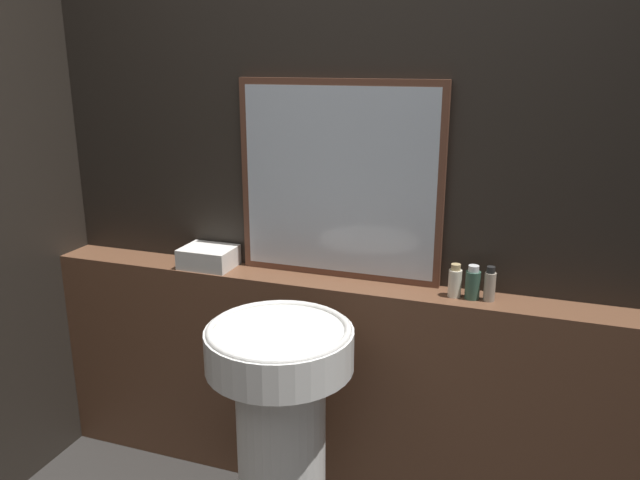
{
  "coord_description": "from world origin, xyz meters",
  "views": [
    {
      "loc": [
        0.72,
        -0.68,
        1.7
      ],
      "look_at": [
        0.01,
        1.33,
        1.07
      ],
      "focal_mm": 35.0,
      "sensor_mm": 36.0,
      "label": 1
    }
  ],
  "objects_px": {
    "pedestal_sink": "(281,429)",
    "towel_stack": "(209,257)",
    "lotion_bottle": "(490,285)",
    "mirror": "(339,181)",
    "shampoo_bottle": "(455,282)",
    "conditioner_bottle": "(473,283)"
  },
  "relations": [
    {
      "from": "pedestal_sink",
      "to": "towel_stack",
      "type": "bearing_deg",
      "value": 137.11
    },
    {
      "from": "lotion_bottle",
      "to": "conditioner_bottle",
      "type": "bearing_deg",
      "value": 180.0
    },
    {
      "from": "pedestal_sink",
      "to": "towel_stack",
      "type": "height_order",
      "value": "towel_stack"
    },
    {
      "from": "mirror",
      "to": "towel_stack",
      "type": "relative_size",
      "value": 3.76
    },
    {
      "from": "pedestal_sink",
      "to": "conditioner_bottle",
      "type": "xyz_separation_m",
      "value": [
        0.53,
        0.47,
        0.41
      ]
    },
    {
      "from": "towel_stack",
      "to": "lotion_bottle",
      "type": "height_order",
      "value": "lotion_bottle"
    },
    {
      "from": "pedestal_sink",
      "to": "lotion_bottle",
      "type": "bearing_deg",
      "value": 38.55
    },
    {
      "from": "conditioner_bottle",
      "to": "shampoo_bottle",
      "type": "bearing_deg",
      "value": -180.0
    },
    {
      "from": "pedestal_sink",
      "to": "mirror",
      "type": "height_order",
      "value": "mirror"
    },
    {
      "from": "shampoo_bottle",
      "to": "conditioner_bottle",
      "type": "height_order",
      "value": "conditioner_bottle"
    },
    {
      "from": "pedestal_sink",
      "to": "lotion_bottle",
      "type": "relative_size",
      "value": 7.2
    },
    {
      "from": "pedestal_sink",
      "to": "towel_stack",
      "type": "relative_size",
      "value": 4.3
    },
    {
      "from": "mirror",
      "to": "lotion_bottle",
      "type": "relative_size",
      "value": 6.29
    },
    {
      "from": "towel_stack",
      "to": "conditioner_bottle",
      "type": "distance_m",
      "value": 1.04
    },
    {
      "from": "mirror",
      "to": "lotion_bottle",
      "type": "height_order",
      "value": "mirror"
    },
    {
      "from": "conditioner_bottle",
      "to": "lotion_bottle",
      "type": "bearing_deg",
      "value": 0.0
    },
    {
      "from": "shampoo_bottle",
      "to": "conditioner_bottle",
      "type": "bearing_deg",
      "value": 0.0
    },
    {
      "from": "mirror",
      "to": "conditioner_bottle",
      "type": "distance_m",
      "value": 0.61
    },
    {
      "from": "mirror",
      "to": "shampoo_bottle",
      "type": "bearing_deg",
      "value": -8.72
    },
    {
      "from": "pedestal_sink",
      "to": "mirror",
      "type": "distance_m",
      "value": 0.9
    },
    {
      "from": "towel_stack",
      "to": "conditioner_bottle",
      "type": "bearing_deg",
      "value": 0.0
    },
    {
      "from": "lotion_bottle",
      "to": "mirror",
      "type": "bearing_deg",
      "value": 173.07
    }
  ]
}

